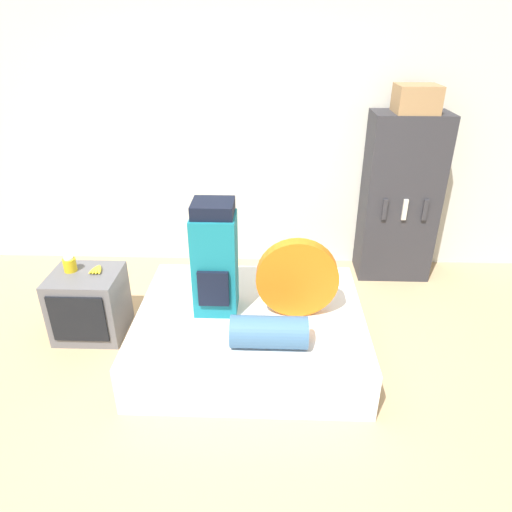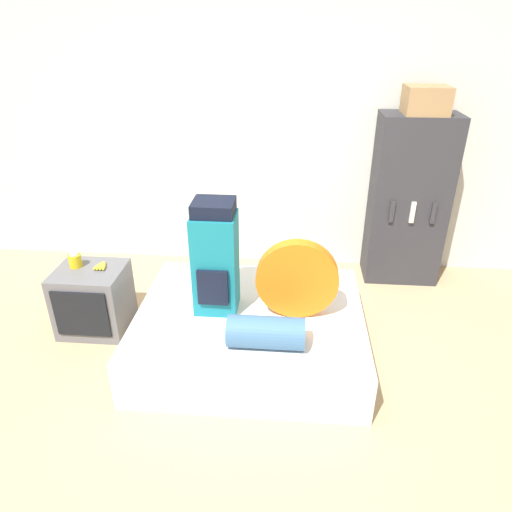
{
  "view_description": "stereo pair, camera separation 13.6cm",
  "coord_description": "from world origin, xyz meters",
  "px_view_note": "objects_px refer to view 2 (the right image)",
  "views": [
    {
      "loc": [
        0.26,
        -2.19,
        2.25
      ],
      "look_at": [
        0.16,
        0.58,
        0.81
      ],
      "focal_mm": 32.0,
      "sensor_mm": 36.0,
      "label": 1
    },
    {
      "loc": [
        0.39,
        -2.18,
        2.25
      ],
      "look_at": [
        0.16,
        0.58,
        0.81
      ],
      "focal_mm": 32.0,
      "sensor_mm": 36.0,
      "label": 2
    }
  ],
  "objects_px": {
    "cardboard_box": "(426,100)",
    "canister": "(75,260)",
    "sleeping_roll": "(266,332)",
    "television": "(94,299)",
    "tent_bag": "(297,279)",
    "bookshelf": "(408,201)",
    "backpack": "(215,259)"
  },
  "relations": [
    {
      "from": "sleeping_roll",
      "to": "bookshelf",
      "type": "xyz_separation_m",
      "value": [
        1.19,
        1.68,
        0.31
      ]
    },
    {
      "from": "bookshelf",
      "to": "television",
      "type": "bearing_deg",
      "value": -157.32
    },
    {
      "from": "sleeping_roll",
      "to": "canister",
      "type": "height_order",
      "value": "canister"
    },
    {
      "from": "tent_bag",
      "to": "sleeping_roll",
      "type": "xyz_separation_m",
      "value": [
        -0.19,
        -0.38,
        -0.18
      ]
    },
    {
      "from": "television",
      "to": "canister",
      "type": "xyz_separation_m",
      "value": [
        -0.12,
        0.05,
        0.32
      ]
    },
    {
      "from": "bookshelf",
      "to": "cardboard_box",
      "type": "bearing_deg",
      "value": -80.84
    },
    {
      "from": "canister",
      "to": "cardboard_box",
      "type": "bearing_deg",
      "value": 20.26
    },
    {
      "from": "sleeping_roll",
      "to": "television",
      "type": "bearing_deg",
      "value": 157.6
    },
    {
      "from": "tent_bag",
      "to": "television",
      "type": "bearing_deg",
      "value": 172.93
    },
    {
      "from": "sleeping_roll",
      "to": "bookshelf",
      "type": "relative_size",
      "value": 0.32
    },
    {
      "from": "cardboard_box",
      "to": "backpack",
      "type": "bearing_deg",
      "value": -142.38
    },
    {
      "from": "bookshelf",
      "to": "tent_bag",
      "type": "bearing_deg",
      "value": -127.86
    },
    {
      "from": "tent_bag",
      "to": "cardboard_box",
      "type": "distance_m",
      "value": 1.91
    },
    {
      "from": "sleeping_roll",
      "to": "tent_bag",
      "type": "bearing_deg",
      "value": 63.68
    },
    {
      "from": "bookshelf",
      "to": "cardboard_box",
      "type": "height_order",
      "value": "cardboard_box"
    },
    {
      "from": "sleeping_roll",
      "to": "television",
      "type": "relative_size",
      "value": 0.93
    },
    {
      "from": "cardboard_box",
      "to": "television",
      "type": "bearing_deg",
      "value": -157.93
    },
    {
      "from": "tent_bag",
      "to": "bookshelf",
      "type": "xyz_separation_m",
      "value": [
        1.0,
        1.29,
        0.13
      ]
    },
    {
      "from": "cardboard_box",
      "to": "canister",
      "type": "bearing_deg",
      "value": -159.74
    },
    {
      "from": "television",
      "to": "canister",
      "type": "height_order",
      "value": "canister"
    },
    {
      "from": "backpack",
      "to": "canister",
      "type": "height_order",
      "value": "backpack"
    },
    {
      "from": "television",
      "to": "cardboard_box",
      "type": "bearing_deg",
      "value": 22.07
    },
    {
      "from": "backpack",
      "to": "cardboard_box",
      "type": "distance_m",
      "value": 2.19
    },
    {
      "from": "canister",
      "to": "bookshelf",
      "type": "xyz_separation_m",
      "value": [
        2.73,
        1.04,
        0.19
      ]
    },
    {
      "from": "tent_bag",
      "to": "cardboard_box",
      "type": "height_order",
      "value": "cardboard_box"
    },
    {
      "from": "television",
      "to": "tent_bag",
      "type": "bearing_deg",
      "value": -7.07
    },
    {
      "from": "backpack",
      "to": "television",
      "type": "xyz_separation_m",
      "value": [
        -1.03,
        0.16,
        -0.5
      ]
    },
    {
      "from": "backpack",
      "to": "tent_bag",
      "type": "distance_m",
      "value": 0.59
    },
    {
      "from": "tent_bag",
      "to": "canister",
      "type": "relative_size",
      "value": 4.83
    },
    {
      "from": "sleeping_roll",
      "to": "canister",
      "type": "distance_m",
      "value": 1.66
    },
    {
      "from": "tent_bag",
      "to": "canister",
      "type": "bearing_deg",
      "value": 171.7
    },
    {
      "from": "tent_bag",
      "to": "television",
      "type": "xyz_separation_m",
      "value": [
        -1.61,
        0.2,
        -0.38
      ]
    }
  ]
}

